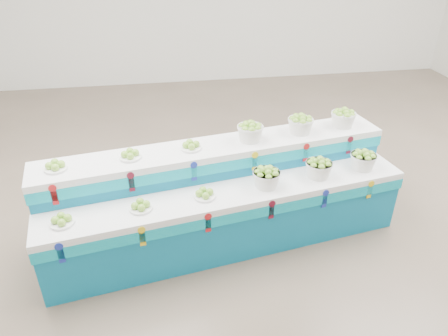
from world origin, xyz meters
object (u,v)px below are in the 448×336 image
(basket_lower_left, at_px, (266,177))
(basket_upper_right, at_px, (343,118))
(plate_upper_mid, at_px, (130,154))
(display_stand, at_px, (224,197))

(basket_lower_left, relative_size, basket_upper_right, 1.00)
(basket_lower_left, xyz_separation_m, plate_upper_mid, (-1.33, 0.26, 0.24))
(display_stand, bearing_deg, basket_lower_left, -32.11)
(display_stand, distance_m, plate_upper_mid, 1.08)
(display_stand, xyz_separation_m, basket_upper_right, (1.45, 0.47, 0.61))
(basket_lower_left, height_order, basket_upper_right, basket_upper_right)
(display_stand, height_order, basket_lower_left, display_stand)
(display_stand, bearing_deg, plate_upper_mid, 165.41)
(basket_lower_left, bearing_deg, plate_upper_mid, 169.10)
(basket_upper_right, bearing_deg, plate_upper_mid, -170.70)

